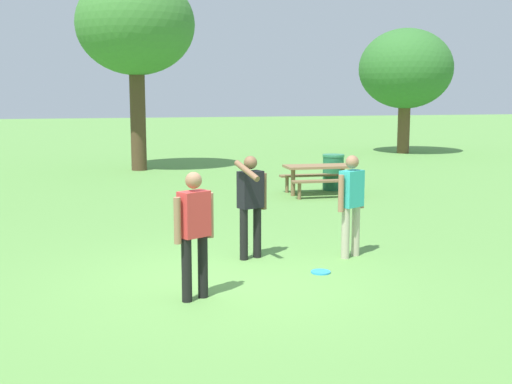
% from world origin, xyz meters
% --- Properties ---
extents(ground_plane, '(120.00, 120.00, 0.00)m').
position_xyz_m(ground_plane, '(0.00, 0.00, 0.00)').
color(ground_plane, '#609947').
extents(person_thrower, '(0.54, 0.38, 1.64)m').
position_xyz_m(person_thrower, '(2.17, 0.90, 0.94)').
color(person_thrower, '#B7AD93').
rests_on(person_thrower, ground).
extents(person_catcher, '(0.54, 0.38, 1.64)m').
position_xyz_m(person_catcher, '(-0.58, -0.65, 0.94)').
color(person_catcher, black).
rests_on(person_catcher, ground).
extents(person_bystander, '(0.58, 0.81, 1.64)m').
position_xyz_m(person_bystander, '(0.60, 1.18, 0.96)').
color(person_bystander, black).
rests_on(person_bystander, ground).
extents(frisbee, '(0.29, 0.29, 0.03)m').
position_xyz_m(frisbee, '(1.39, 0.13, 0.01)').
color(frisbee, '#2D9EDB').
rests_on(frisbee, ground).
extents(picnic_table_near, '(1.74, 1.47, 0.77)m').
position_xyz_m(picnic_table_near, '(3.82, 7.09, 0.56)').
color(picnic_table_near, olive).
rests_on(picnic_table_near, ground).
extents(trash_can_further_along, '(0.59, 0.59, 0.96)m').
position_xyz_m(trash_can_further_along, '(4.53, 7.86, 0.48)').
color(trash_can_further_along, '#237047').
rests_on(trash_can_further_along, ground).
extents(tree_broad_center, '(3.89, 3.89, 6.48)m').
position_xyz_m(tree_broad_center, '(-0.23, 13.72, 4.77)').
color(tree_broad_center, '#4C3823').
rests_on(tree_broad_center, ground).
extents(tree_far_right, '(3.97, 3.97, 5.29)m').
position_xyz_m(tree_far_right, '(11.32, 17.23, 3.58)').
color(tree_far_right, brown).
rests_on(tree_far_right, ground).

